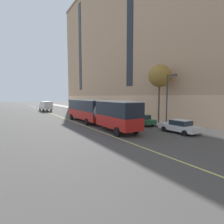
{
  "coord_description": "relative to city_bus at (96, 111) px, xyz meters",
  "views": [
    {
      "loc": [
        -11.21,
        -15.83,
        4.27
      ],
      "look_at": [
        2.95,
        7.19,
        1.8
      ],
      "focal_mm": 28.0,
      "sensor_mm": 36.0,
      "label": 1
    }
  ],
  "objects": [
    {
      "name": "street_tree_mid_block",
      "position": [
        8.97,
        -3.89,
        5.15
      ],
      "size": [
        3.42,
        3.42,
        8.9
      ],
      "color": "brown",
      "rests_on": "sidewalk"
    },
    {
      "name": "fire_hydrant",
      "position": [
        7.35,
        18.13,
        -1.66
      ],
      "size": [
        0.42,
        0.24,
        0.72
      ],
      "color": "red",
      "rests_on": "sidewalk"
    },
    {
      "name": "city_bus",
      "position": [
        0.0,
        0.0,
        0.0
      ],
      "size": [
        3.05,
        18.8,
        3.72
      ],
      "color": "red",
      "rests_on": "ground"
    },
    {
      "name": "parked_car_darkgray_0",
      "position": [
        5.79,
        3.46,
        -1.37
      ],
      "size": [
        2.04,
        4.75,
        1.56
      ],
      "color": "#4C4C51",
      "rests_on": "ground"
    },
    {
      "name": "parked_car_silver_6",
      "position": [
        5.51,
        25.34,
        -1.37
      ],
      "size": [
        1.97,
        4.73,
        1.56
      ],
      "color": "#B7B7BC",
      "rests_on": "ground"
    },
    {
      "name": "ground_plane",
      "position": [
        -0.13,
        -7.23,
        -2.15
      ],
      "size": [
        260.0,
        260.0,
        0.0
      ],
      "primitive_type": "plane",
      "color": "#4C4947"
    },
    {
      "name": "lane_centerline",
      "position": [
        -1.7,
        -4.23,
        -2.15
      ],
      "size": [
        0.16,
        140.0,
        0.01
      ],
      "primitive_type": "cube",
      "color": "#E0D66B",
      "rests_on": "ground"
    },
    {
      "name": "apartment_facade",
      "position": [
        17.18,
        -7.23,
        16.6
      ],
      "size": [
        15.2,
        110.0,
        37.54
      ],
      "color": "tan",
      "rests_on": "ground"
    },
    {
      "name": "parked_car_white_3",
      "position": [
        5.76,
        -10.15,
        -1.37
      ],
      "size": [
        2.0,
        4.61,
        1.56
      ],
      "color": "silver",
      "rests_on": "ground"
    },
    {
      "name": "parked_car_green_7",
      "position": [
        5.74,
        -3.56,
        -1.37
      ],
      "size": [
        2.07,
        4.64,
        1.56
      ],
      "color": "#23603D",
      "rests_on": "ground"
    },
    {
      "name": "parked_car_red_4",
      "position": [
        5.68,
        11.95,
        -1.37
      ],
      "size": [
        2.0,
        4.48,
        1.56
      ],
      "color": "#B21E19",
      "rests_on": "ground"
    },
    {
      "name": "box_truck",
      "position": [
        -1.44,
        28.93,
        -0.54
      ],
      "size": [
        2.51,
        7.27,
        2.76
      ],
      "color": "silver",
      "rests_on": "ground"
    },
    {
      "name": "parked_car_darkgray_1",
      "position": [
        5.77,
        18.8,
        -1.37
      ],
      "size": [
        2.02,
        4.58,
        1.56
      ],
      "color": "#4C4C51",
      "rests_on": "ground"
    },
    {
      "name": "street_lamp",
      "position": [
        7.45,
        -6.98,
        2.27
      ],
      "size": [
        0.36,
        1.48,
        6.97
      ],
      "color": "#2D2D30",
      "rests_on": "sidewalk"
    },
    {
      "name": "sidewalk",
      "position": [
        9.02,
        -4.23,
        -2.08
      ],
      "size": [
        4.34,
        160.0,
        0.15
      ],
      "primitive_type": "cube",
      "color": "#ADA89E",
      "rests_on": "ground"
    }
  ]
}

